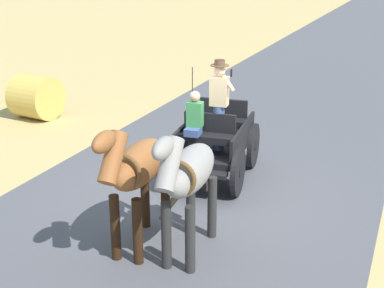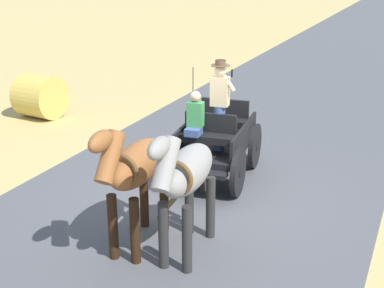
{
  "view_description": "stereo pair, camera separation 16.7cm",
  "coord_description": "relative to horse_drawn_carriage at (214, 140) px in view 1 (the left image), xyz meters",
  "views": [
    {
      "loc": [
        -3.65,
        9.03,
        4.39
      ],
      "look_at": [
        -0.02,
        0.54,
        1.1
      ],
      "focal_mm": 50.42,
      "sensor_mm": 36.0,
      "label": 1
    },
    {
      "loc": [
        -3.8,
        8.96,
        4.39
      ],
      "look_at": [
        -0.02,
        0.54,
        1.1
      ],
      "focal_mm": 50.42,
      "sensor_mm": 36.0,
      "label": 2
    }
  ],
  "objects": [
    {
      "name": "road_surface",
      "position": [
        0.03,
        0.58,
        -0.81
      ],
      "size": [
        6.76,
        160.0,
        0.01
      ],
      "primitive_type": "cube",
      "color": "#4C4C51",
      "rests_on": "ground"
    },
    {
      "name": "hay_bale",
      "position": [
        6.09,
        -2.05,
        -0.22
      ],
      "size": [
        1.21,
        1.3,
        1.2
      ],
      "primitive_type": "cylinder",
      "rotation": [
        0.0,
        1.57,
        3.04
      ],
      "color": "gold",
      "rests_on": "ground"
    },
    {
      "name": "horse_near_side",
      "position": [
        -0.71,
        2.97,
        0.51
      ],
      "size": [
        0.68,
        2.14,
        2.21
      ],
      "color": "gray",
      "rests_on": "ground"
    },
    {
      "name": "horse_drawn_carriage",
      "position": [
        0.0,
        0.0,
        0.0
      ],
      "size": [
        1.66,
        4.52,
        2.5
      ],
      "color": "black",
      "rests_on": "ground"
    },
    {
      "name": "ground_plane",
      "position": [
        0.03,
        0.58,
        -0.82
      ],
      "size": [
        200.0,
        200.0,
        0.0
      ],
      "primitive_type": "plane",
      "color": "tan"
    },
    {
      "name": "horse_off_side",
      "position": [
        0.08,
        3.06,
        0.51
      ],
      "size": [
        0.66,
        2.13,
        2.21
      ],
      "color": "brown",
      "rests_on": "ground"
    }
  ]
}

